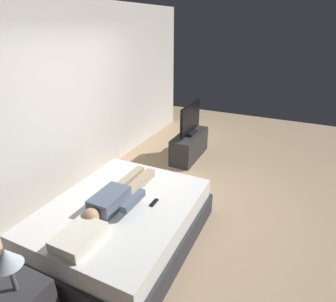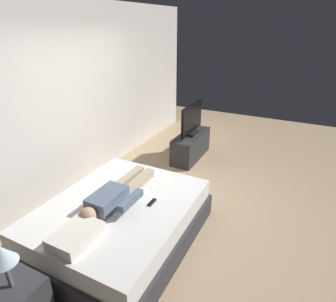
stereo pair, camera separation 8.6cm
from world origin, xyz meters
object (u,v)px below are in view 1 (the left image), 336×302
Objects in this scene: bed at (122,223)px; tv_stand at (189,146)px; tv at (190,120)px; remote at (154,202)px; pillow at (79,237)px; lamp at (7,258)px; person at (117,195)px.

bed is 1.84× the size of tv_stand.
tv is at bearing 0.00° from tv_stand.
bed is 2.62m from tv.
remote is at bearing -62.36° from bed.
bed is 2.56m from tv_stand.
pillow is (-0.69, 0.00, 0.34)m from bed.
tv_stand is at bearing 0.42° from lamp.
person is 2.56m from tv_stand.
pillow is 0.72m from person.
pillow is at bearing -177.52° from tv_stand.
pillow is at bearing -175.16° from person.
lamp is at bearing -179.58° from tv_stand.
person reaches higher than tv_stand.
tv is (2.53, 0.08, 0.16)m from person.
tv is at bearing 1.80° from person.
bed is 2.30× the size of tv.
bed is 4.22× the size of pillow.
tv is 3.87m from lamp.
lamp is (-1.31, 0.11, 0.59)m from bed.
person is 0.44m from remote.
remote is (0.18, -0.34, 0.29)m from bed.
tv reaches higher than pillow.
lamp is (-3.87, -0.03, 0.07)m from tv.
bed is at bearing -4.88° from lamp.
tv_stand is 0.53m from tv.
tv_stand is at bearing 0.00° from tv.
lamp is at bearing 175.12° from bed.
lamp is at bearing 169.76° from pillow.
lamp reaches higher than remote.
pillow is 3.26m from tv.
tv is at bearing 11.50° from remote.
pillow reaches higher than remote.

